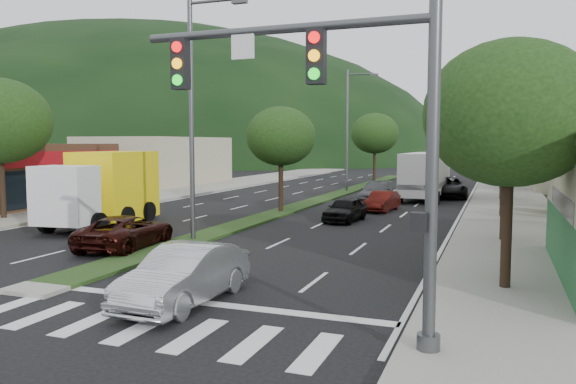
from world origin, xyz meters
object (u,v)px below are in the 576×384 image
at_px(tree_r_d, 504,127).
at_px(car_queue_b, 376,192).
at_px(car_queue_d, 448,187).
at_px(tree_r_e, 503,133).
at_px(tree_r_a, 511,114).
at_px(streetlight_mid, 350,124).
at_px(car_queue_c, 382,201).
at_px(box_truck, 106,191).
at_px(traffic_signal, 349,112).
at_px(tree_med_near, 281,136).
at_px(tree_med_far, 375,133).
at_px(tree_l_a, 0,121).
at_px(suv_maroon, 126,232).
at_px(tree_r_c, 505,130).
at_px(motorhome, 426,175).
at_px(tree_r_b, 507,118).
at_px(sedan_silver, 185,275).
at_px(car_queue_a, 345,209).

bearing_deg(tree_r_d, car_queue_b, -153.27).
relative_size(tree_r_d, car_queue_d, 1.31).
relative_size(tree_r_e, car_queue_d, 1.23).
height_order(tree_r_a, car_queue_d, tree_r_a).
bearing_deg(streetlight_mid, car_queue_c, -66.99).
bearing_deg(tree_r_d, tree_r_e, 90.00).
bearing_deg(box_truck, traffic_signal, 134.85).
bearing_deg(tree_med_near, tree_r_a, -49.40).
bearing_deg(tree_med_far, tree_med_near, -90.00).
relative_size(traffic_signal, tree_l_a, 0.97).
bearing_deg(car_queue_d, tree_r_a, -89.07).
bearing_deg(tree_l_a, traffic_signal, -28.19).
xyz_separation_m(tree_med_near, suv_maroon, (-1.55, -12.34, -3.78)).
bearing_deg(tree_r_c, car_queue_d, 108.66).
xyz_separation_m(tree_r_d, motorhome, (-5.14, -0.88, -3.40)).
bearing_deg(tree_r_b, car_queue_c, 126.75).
relative_size(tree_r_c, tree_l_a, 0.89).
bearing_deg(sedan_silver, tree_med_far, 96.72).
bearing_deg(car_queue_c, tree_l_a, -142.31).
bearing_deg(sedan_silver, motorhome, 86.20).
distance_m(traffic_signal, tree_r_e, 41.65).
distance_m(tree_r_b, car_queue_a, 9.64).
bearing_deg(car_queue_d, tree_r_d, -20.96).
height_order(car_queue_b, motorhome, motorhome).
xyz_separation_m(traffic_signal, car_queue_c, (-3.70, 22.46, -4.05)).
bearing_deg(car_queue_c, tree_r_a, -62.31).
relative_size(tree_med_far, sedan_silver, 1.56).
distance_m(tree_med_near, car_queue_a, 6.16).
distance_m(tree_r_c, car_queue_d, 12.20).
bearing_deg(motorhome, tree_l_a, -133.72).
bearing_deg(car_queue_d, traffic_signal, -95.60).
distance_m(tree_med_near, box_truck, 10.21).
distance_m(tree_r_b, tree_med_far, 34.18).
bearing_deg(tree_r_a, tree_l_a, 166.24).
distance_m(tree_r_e, car_queue_d, 10.63).
relative_size(tree_r_e, box_truck, 0.88).
distance_m(tree_med_far, box_truck, 34.30).
height_order(tree_r_a, tree_r_c, tree_r_a).
distance_m(car_queue_a, motorhome, 13.48).
bearing_deg(tree_r_c, tree_med_far, 116.57).
bearing_deg(car_queue_c, motorhome, 85.65).
bearing_deg(tree_r_c, car_queue_a, -151.88).
bearing_deg(streetlight_mid, tree_r_c, -47.78).
distance_m(tree_r_a, tree_r_d, 26.00).
distance_m(traffic_signal, car_queue_b, 28.22).
height_order(tree_r_a, tree_r_d, tree_r_d).
bearing_deg(tree_r_b, car_queue_d, 101.03).
distance_m(tree_r_d, sedan_silver, 31.26).
height_order(tree_l_a, car_queue_b, tree_l_a).
distance_m(tree_r_e, car_queue_b, 16.77).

